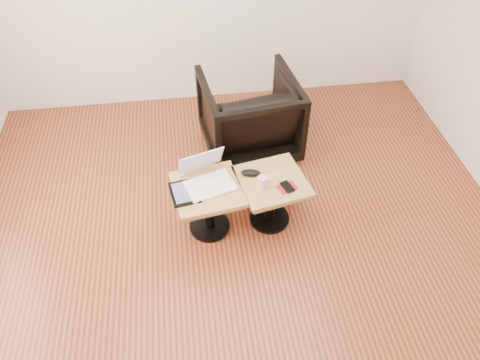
{
  "coord_description": "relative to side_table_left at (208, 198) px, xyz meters",
  "views": [
    {
      "loc": [
        -0.33,
        -2.24,
        3.0
      ],
      "look_at": [
        0.02,
        0.3,
        0.52
      ],
      "focal_mm": 35.0,
      "sensor_mm": 36.0,
      "label": 1
    }
  ],
  "objects": [
    {
      "name": "laptop",
      "position": [
        0.01,
        0.07,
        0.16
      ],
      "size": [
        0.45,
        0.44,
        0.24
      ],
      "rotation": [
        0.0,
        0.0,
        0.3
      ],
      "color": "white",
      "rests_on": "side_table_left"
    },
    {
      "name": "side_table_right",
      "position": [
        0.51,
        0.02,
        0.0
      ],
      "size": [
        0.6,
        0.6,
        0.47
      ],
      "rotation": [
        0.0,
        0.0,
        0.2
      ],
      "color": "black",
      "rests_on": "ground"
    },
    {
      "name": "charging_adapter",
      "position": [
        -0.19,
        0.16,
        0.13
      ],
      "size": [
        0.04,
        0.04,
        0.02
      ],
      "primitive_type": "cube",
      "rotation": [
        0.0,
        0.0,
        0.14
      ],
      "color": "white",
      "rests_on": "side_table_left"
    },
    {
      "name": "tablet",
      "position": [
        -0.17,
        -0.03,
        0.13
      ],
      "size": [
        0.25,
        0.29,
        0.02
      ],
      "rotation": [
        0.0,
        0.0,
        0.16
      ],
      "color": "black",
      "rests_on": "side_table_left"
    },
    {
      "name": "earbuds_tangle",
      "position": [
        0.52,
        0.07,
        0.12
      ],
      "size": [
        0.07,
        0.05,
        0.01
      ],
      "color": "white",
      "rests_on": "side_table_right"
    },
    {
      "name": "striped_cup",
      "position": [
        0.42,
        -0.05,
        0.17
      ],
      "size": [
        0.11,
        0.11,
        0.1
      ],
      "primitive_type": "cylinder",
      "rotation": [
        0.0,
        0.0,
        0.63
      ],
      "color": "#E55491",
      "rests_on": "side_table_right"
    },
    {
      "name": "side_table_left",
      "position": [
        0.0,
        0.0,
        0.0
      ],
      "size": [
        0.58,
        0.58,
        0.47
      ],
      "rotation": [
        0.0,
        0.0,
        0.14
      ],
      "color": "black",
      "rests_on": "ground"
    },
    {
      "name": "room_shell",
      "position": [
        0.23,
        -0.3,
        1.0
      ],
      "size": [
        4.52,
        4.52,
        2.71
      ],
      "color": "#512312",
      "rests_on": "ground"
    },
    {
      "name": "armchair",
      "position": [
        0.48,
        0.98,
        0.04
      ],
      "size": [
        0.94,
        0.96,
        0.79
      ],
      "primitive_type": "imported",
      "rotation": [
        0.0,
        0.0,
        3.26
      ],
      "color": "black",
      "rests_on": "ground"
    },
    {
      "name": "glasses_case",
      "position": [
        0.35,
        0.09,
        0.14
      ],
      "size": [
        0.17,
        0.1,
        0.05
      ],
      "primitive_type": "ellipsoid",
      "rotation": [
        0.0,
        0.0,
        -0.21
      ],
      "color": "black",
      "rests_on": "side_table_right"
    },
    {
      "name": "phone_on_sleeve",
      "position": [
        0.61,
        -0.08,
        0.12
      ],
      "size": [
        0.17,
        0.14,
        0.02
      ],
      "rotation": [
        0.0,
        0.0,
        0.33
      ],
      "color": "maroon",
      "rests_on": "side_table_right"
    }
  ]
}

